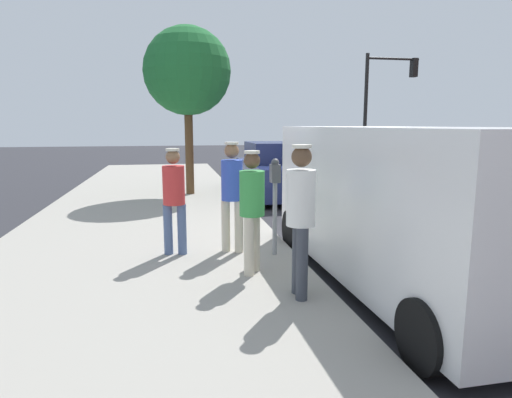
# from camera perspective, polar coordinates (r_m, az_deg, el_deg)

# --- Properties ---
(ground_plane) EXTENTS (80.00, 80.00, 0.00)m
(ground_plane) POSITION_cam_1_polar(r_m,az_deg,el_deg) (8.22, 10.35, -5.97)
(ground_plane) COLOR #2D2D33
(sidewalk_slab) EXTENTS (5.00, 32.00, 0.15)m
(sidewalk_slab) POSITION_cam_1_polar(r_m,az_deg,el_deg) (7.68, -14.93, -6.67)
(sidewalk_slab) COLOR #9E998E
(sidewalk_slab) RESTS_ON ground
(parking_meter_near) EXTENTS (0.14, 0.18, 1.52)m
(parking_meter_near) POSITION_cam_1_polar(r_m,az_deg,el_deg) (6.84, 2.47, 1.16)
(parking_meter_near) COLOR gray
(parking_meter_near) RESTS_ON sidewalk_slab
(pedestrian_in_blue) EXTENTS (0.34, 0.34, 1.76)m
(pedestrian_in_blue) POSITION_cam_1_polar(r_m,az_deg,el_deg) (7.00, -3.12, 1.24)
(pedestrian_in_blue) COLOR beige
(pedestrian_in_blue) RESTS_ON sidewalk_slab
(pedestrian_in_red) EXTENTS (0.36, 0.34, 1.67)m
(pedestrian_in_red) POSITION_cam_1_polar(r_m,az_deg,el_deg) (6.99, -10.54, 0.56)
(pedestrian_in_red) COLOR #4C608C
(pedestrian_in_red) RESTS_ON sidewalk_slab
(pedestrian_in_green) EXTENTS (0.34, 0.34, 1.69)m
(pedestrian_in_green) POSITION_cam_1_polar(r_m,az_deg,el_deg) (5.97, -0.51, -0.67)
(pedestrian_in_green) COLOR beige
(pedestrian_in_green) RESTS_ON sidewalk_slab
(pedestrian_in_white) EXTENTS (0.34, 0.36, 1.81)m
(pedestrian_in_white) POSITION_cam_1_polar(r_m,az_deg,el_deg) (5.15, 5.79, -1.49)
(pedestrian_in_white) COLOR #383D47
(pedestrian_in_white) RESTS_ON sidewalk_slab
(parked_van) EXTENTS (2.19, 5.23, 2.15)m
(parked_van) POSITION_cam_1_polar(r_m,az_deg,el_deg) (6.25, 18.73, -0.39)
(parked_van) COLOR white
(parked_van) RESTS_ON ground
(parked_sedan_behind) EXTENTS (1.95, 4.41, 1.65)m
(parked_sedan_behind) POSITION_cam_1_polar(r_m,az_deg,el_deg) (13.49, 2.67, 3.47)
(parked_sedan_behind) COLOR navy
(parked_sedan_behind) RESTS_ON ground
(traffic_light_corner) EXTENTS (2.48, 0.42, 5.20)m
(traffic_light_corner) POSITION_cam_1_polar(r_m,az_deg,el_deg) (20.67, 16.18, 12.91)
(traffic_light_corner) COLOR black
(traffic_light_corner) RESTS_ON ground
(street_tree) EXTENTS (2.50, 2.50, 4.79)m
(street_tree) POSITION_cam_1_polar(r_m,az_deg,el_deg) (13.24, -8.85, 15.92)
(street_tree) COLOR brown
(street_tree) RESTS_ON sidewalk_slab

